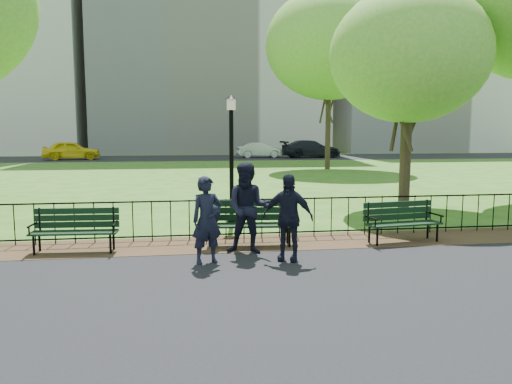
{
  "coord_description": "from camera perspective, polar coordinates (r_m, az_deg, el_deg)",
  "views": [
    {
      "loc": [
        -1.12,
        -8.79,
        2.4
      ],
      "look_at": [
        0.4,
        1.5,
        1.11
      ],
      "focal_mm": 35.0,
      "sensor_mm": 36.0,
      "label": 1
    }
  ],
  "objects": [
    {
      "name": "tree_near_e",
      "position": [
        16.34,
        17.09,
        14.69
      ],
      "size": [
        4.81,
        4.81,
        6.71
      ],
      "color": "#2D2116",
      "rests_on": "ground"
    },
    {
      "name": "apartment_east",
      "position": [
        63.66,
        17.61,
        15.42
      ],
      "size": [
        20.0,
        15.0,
        24.0
      ],
      "primitive_type": "cube",
      "color": "silver",
      "rests_on": "ground"
    },
    {
      "name": "iron_fence",
      "position": [
        11.01,
        -2.42,
        -2.86
      ],
      "size": [
        24.06,
        0.06,
        1.0
      ],
      "color": "black",
      "rests_on": "ground"
    },
    {
      "name": "sedan_silver",
      "position": [
        43.7,
        0.43,
        4.81
      ],
      "size": [
        4.11,
        1.67,
        1.32
      ],
      "primitive_type": "imported",
      "rotation": [
        0.0,
        0.0,
        1.64
      ],
      "color": "#B6B9BF",
      "rests_on": "far_street"
    },
    {
      "name": "sedan_dark",
      "position": [
        44.1,
        6.29,
        4.91
      ],
      "size": [
        5.38,
        2.49,
        1.52
      ],
      "primitive_type": "imported",
      "rotation": [
        0.0,
        0.0,
        1.64
      ],
      "color": "black",
      "rests_on": "far_street"
    },
    {
      "name": "person_mid",
      "position": [
        9.67,
        -0.91,
        -1.86
      ],
      "size": [
        0.95,
        0.66,
        1.77
      ],
      "primitive_type": "imported",
      "rotation": [
        0.0,
        0.0,
        -0.26
      ],
      "color": "black",
      "rests_on": "asphalt_path"
    },
    {
      "name": "asphalt_path",
      "position": [
        6.0,
        3.2,
        -16.43
      ],
      "size": [
        60.0,
        9.2,
        0.01
      ],
      "primitive_type": "cube",
      "color": "black",
      "rests_on": "ground"
    },
    {
      "name": "tree_far_e",
      "position": [
        31.78,
        8.39,
        16.3
      ],
      "size": [
        7.79,
        7.79,
        10.85
      ],
      "color": "#2D2116",
      "rests_on": "ground"
    },
    {
      "name": "park_bench_main",
      "position": [
        10.31,
        -2.54,
        -2.83
      ],
      "size": [
        1.98,
        0.7,
        1.02
      ],
      "rotation": [
        0.0,
        0.0,
        -0.09
      ],
      "color": "black",
      "rests_on": "ground"
    },
    {
      "name": "dirt_strip",
      "position": [
        10.62,
        -2.12,
        -5.91
      ],
      "size": [
        60.0,
        1.6,
        0.01
      ],
      "primitive_type": "cube",
      "color": "#372716",
      "rests_on": "ground"
    },
    {
      "name": "park_bench_left_a",
      "position": [
        10.47,
        -19.96,
        -3.6
      ],
      "size": [
        1.68,
        0.6,
        0.94
      ],
      "rotation": [
        0.0,
        0.0,
        -0.05
      ],
      "color": "black",
      "rests_on": "ground"
    },
    {
      "name": "apartment_mid",
      "position": [
        58.25,
        -5.41,
        19.53
      ],
      "size": [
        24.0,
        15.0,
        30.0
      ],
      "primitive_type": "cube",
      "color": "silver",
      "rests_on": "ground"
    },
    {
      "name": "ground",
      "position": [
        9.18,
        -1.09,
        -8.08
      ],
      "size": [
        120.0,
        120.0,
        0.0
      ],
      "primitive_type": "plane",
      "color": "#2A641A"
    },
    {
      "name": "person_left",
      "position": [
        9.0,
        -5.62,
        -3.19
      ],
      "size": [
        0.66,
        0.54,
        1.57
      ],
      "primitive_type": "imported",
      "rotation": [
        0.0,
        0.0,
        0.31
      ],
      "color": "black",
      "rests_on": "asphalt_path"
    },
    {
      "name": "person_right",
      "position": [
        9.17,
        3.65,
        -2.89
      ],
      "size": [
        1.02,
        0.73,
        1.61
      ],
      "primitive_type": "imported",
      "rotation": [
        0.0,
        0.0,
        -0.41
      ],
      "color": "black",
      "rests_on": "asphalt_path"
    },
    {
      "name": "taxi",
      "position": [
        43.49,
        -20.35,
        4.49
      ],
      "size": [
        4.74,
        2.57,
        1.53
      ],
      "primitive_type": "imported",
      "rotation": [
        0.0,
        0.0,
        1.75
      ],
      "color": "yellow",
      "rests_on": "far_street"
    },
    {
      "name": "park_bench_right_a",
      "position": [
        11.17,
        16.27,
        -2.79
      ],
      "size": [
        1.72,
        0.74,
        0.94
      ],
      "rotation": [
        0.0,
        0.0,
        0.14
      ],
      "color": "black",
      "rests_on": "ground"
    },
    {
      "name": "lamppost",
      "position": [
        12.75,
        -2.83,
        4.32
      ],
      "size": [
        0.3,
        0.3,
        3.28
      ],
      "color": "black",
      "rests_on": "ground"
    },
    {
      "name": "far_street",
      "position": [
        43.87,
        -6.91,
        3.89
      ],
      "size": [
        70.0,
        9.0,
        0.01
      ],
      "primitive_type": "cube",
      "color": "black",
      "rests_on": "ground"
    }
  ]
}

